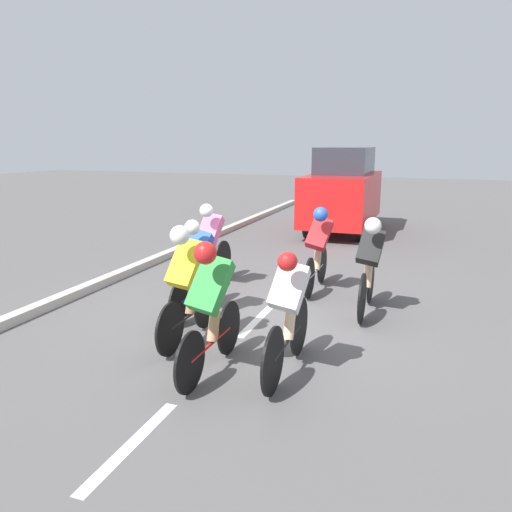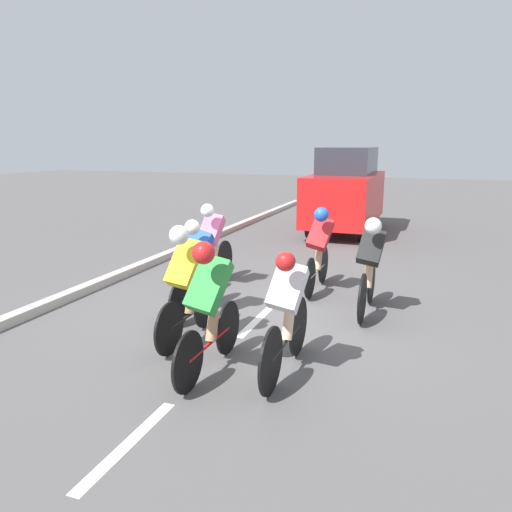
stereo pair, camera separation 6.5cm
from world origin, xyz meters
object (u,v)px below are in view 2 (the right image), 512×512
object	(u,v)px
cyclist_white	(287,311)
cyclist_pink	(212,243)
cyclist_blue	(196,264)
cyclist_black	(370,263)
support_car	(345,191)
cyclist_yellow	(186,280)
cyclist_green	(209,303)
cyclist_red	(319,246)

from	to	relation	value
cyclist_white	cyclist_pink	bearing A→B (deg)	-52.14
cyclist_blue	cyclist_black	distance (m)	2.53
cyclist_pink	support_car	xyz separation A→B (m)	(-1.19, -6.28, 0.38)
cyclist_black	cyclist_pink	bearing A→B (deg)	-11.24
cyclist_pink	cyclist_blue	xyz separation A→B (m)	(-0.43, 1.44, -0.01)
cyclist_pink	support_car	size ratio (longest dim) A/B	0.44
cyclist_yellow	cyclist_pink	bearing A→B (deg)	-71.95
cyclist_pink	cyclist_black	size ratio (longest dim) A/B	1.02
cyclist_blue	cyclist_green	bearing A→B (deg)	120.77
cyclist_pink	cyclist_yellow	xyz separation A→B (m)	(-0.79, 2.42, 0.05)
cyclist_yellow	support_car	distance (m)	8.72
cyclist_white	cyclist_yellow	distance (m)	1.51
cyclist_green	support_car	xyz separation A→B (m)	(0.25, -9.43, 0.33)
cyclist_green	cyclist_yellow	bearing A→B (deg)	-47.85
cyclist_blue	cyclist_white	bearing A→B (deg)	141.63
cyclist_white	cyclist_yellow	xyz separation A→B (m)	(1.44, -0.44, 0.09)
cyclist_green	cyclist_red	size ratio (longest dim) A/B	1.01
cyclist_red	cyclist_pink	xyz separation A→B (m)	(1.84, 0.32, -0.01)
cyclist_green	cyclist_blue	size ratio (longest dim) A/B	1.01
cyclist_pink	cyclist_blue	bearing A→B (deg)	106.48
cyclist_pink	cyclist_black	bearing A→B (deg)	168.76
cyclist_black	support_car	bearing A→B (deg)	-76.83
cyclist_blue	support_car	bearing A→B (deg)	-95.67
cyclist_green	cyclist_black	size ratio (longest dim) A/B	0.99
cyclist_white	cyclist_yellow	bearing A→B (deg)	-17.04
cyclist_black	cyclist_green	bearing A→B (deg)	62.42
cyclist_green	cyclist_pink	bearing A→B (deg)	-65.38
cyclist_pink	cyclist_yellow	world-z (taller)	cyclist_yellow
cyclist_green	cyclist_red	bearing A→B (deg)	-96.55
cyclist_red	cyclist_blue	xyz separation A→B (m)	(1.41, 1.76, -0.02)
cyclist_blue	cyclist_black	bearing A→B (deg)	-159.52
cyclist_black	cyclist_yellow	world-z (taller)	cyclist_yellow
cyclist_red	support_car	xyz separation A→B (m)	(0.65, -5.96, 0.37)
cyclist_white	cyclist_red	bearing A→B (deg)	-83.03
cyclist_white	support_car	xyz separation A→B (m)	(1.04, -9.15, 0.42)
cyclist_green	support_car	size ratio (longest dim) A/B	0.42
cyclist_green	cyclist_pink	world-z (taller)	cyclist_green
cyclist_red	support_car	world-z (taller)	support_car
cyclist_black	support_car	xyz separation A→B (m)	(1.60, -6.84, 0.38)
cyclist_green	cyclist_red	distance (m)	3.49
cyclist_white	cyclist_black	bearing A→B (deg)	-103.74
cyclist_yellow	cyclist_white	bearing A→B (deg)	162.96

